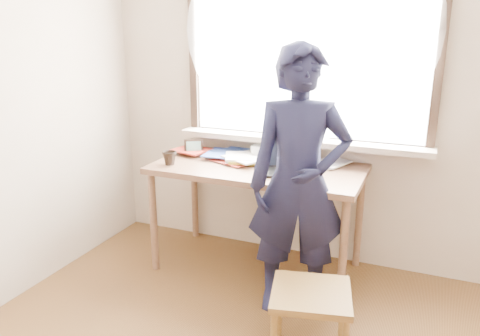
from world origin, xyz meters
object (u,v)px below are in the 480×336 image
at_px(mug_dark, 170,158).
at_px(desk, 258,177).
at_px(mug_white, 259,152).
at_px(laptop, 289,163).
at_px(person, 299,184).
at_px(work_chair, 311,302).

bearing_deg(mug_dark, desk, 19.41).
xyz_separation_m(mug_white, mug_dark, (-0.53, -0.39, -0.00)).
bearing_deg(laptop, mug_white, 144.13).
bearing_deg(person, mug_dark, 150.74).
bearing_deg(work_chair, mug_dark, 151.88).
distance_m(mug_dark, work_chair, 1.45).
height_order(desk, laptop, laptop).
bearing_deg(work_chair, person, 114.38).
bearing_deg(person, work_chair, -84.94).
distance_m(desk, laptop, 0.28).
bearing_deg(desk, person, -43.35).
relative_size(laptop, person, 0.25).
distance_m(desk, person, 0.57).
bearing_deg(work_chair, laptop, 114.75).
height_order(desk, work_chair, desk).
bearing_deg(mug_dark, person, -9.93).
height_order(mug_white, mug_dark, mug_white).
relative_size(work_chair, person, 0.29).
xyz_separation_m(mug_white, person, (0.46, -0.56, -0.01)).
relative_size(laptop, work_chair, 0.85).
relative_size(desk, work_chair, 3.05).
bearing_deg(desk, laptop, -7.75).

